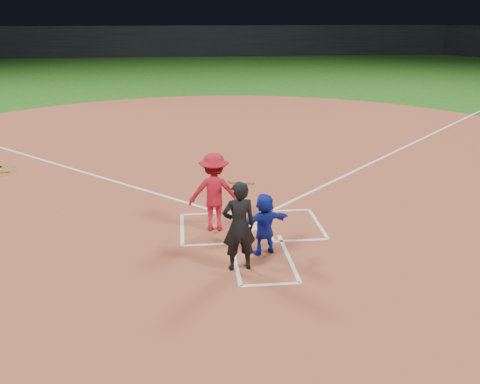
{
  "coord_description": "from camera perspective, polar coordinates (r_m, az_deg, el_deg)",
  "views": [
    {
      "loc": [
        -1.51,
        -11.38,
        4.77
      ],
      "look_at": [
        -0.3,
        -0.4,
        1.0
      ],
      "focal_mm": 40.0,
      "sensor_mm": 36.0,
      "label": 1
    }
  ],
  "objects": [
    {
      "name": "catcher",
      "position": [
        10.88,
        2.6,
        -3.4
      ],
      "size": [
        1.25,
        0.73,
        1.29
      ],
      "primitive_type": "imported",
      "rotation": [
        0.0,
        0.0,
        3.45
      ],
      "color": "#1627B5",
      "rests_on": "home_plate_dirt"
    },
    {
      "name": "home_plate",
      "position": [
        12.42,
        1.18,
        -3.64
      ],
      "size": [
        0.6,
        0.6,
        0.02
      ],
      "primitive_type": "cylinder",
      "rotation": [
        0.0,
        0.0,
        3.14
      ],
      "color": "silver",
      "rests_on": "home_plate_dirt"
    },
    {
      "name": "ground",
      "position": [
        12.43,
        1.18,
        -3.72
      ],
      "size": [
        120.0,
        120.0,
        0.0
      ],
      "primitive_type": "plane",
      "color": "#1A5014",
      "rests_on": "ground"
    },
    {
      "name": "stadium_wall_far",
      "position": [
        59.48,
        -5.0,
        15.74
      ],
      "size": [
        80.0,
        1.2,
        3.2
      ],
      "primitive_type": "cube",
      "color": "black",
      "rests_on": "ground"
    },
    {
      "name": "chalk_markings",
      "position": [
        17.39,
        -1.07,
        2.99
      ],
      "size": [
        28.35,
        17.32,
        0.01
      ],
      "color": "white",
      "rests_on": "home_plate_dirt"
    },
    {
      "name": "batter_at_plate",
      "position": [
        11.97,
        -2.75,
        0.0
      ],
      "size": [
        1.54,
        0.82,
        1.79
      ],
      "color": "#AF1325",
      "rests_on": "home_plate_dirt"
    },
    {
      "name": "home_plate_dirt",
      "position": [
        18.08,
        -1.27,
        3.58
      ],
      "size": [
        28.0,
        28.0,
        0.01
      ],
      "primitive_type": "cylinder",
      "color": "brown",
      "rests_on": "ground"
    },
    {
      "name": "umpire",
      "position": [
        10.11,
        -0.12,
        -3.66
      ],
      "size": [
        0.7,
        0.51,
        1.78
      ],
      "primitive_type": "imported",
      "rotation": [
        0.0,
        0.0,
        3.27
      ],
      "color": "black",
      "rests_on": "home_plate_dirt"
    }
  ]
}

